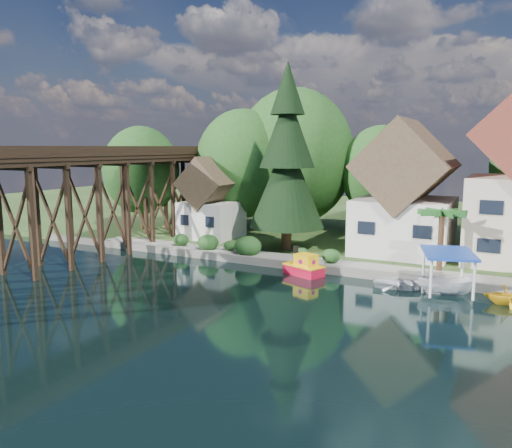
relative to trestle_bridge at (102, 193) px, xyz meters
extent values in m
plane|color=black|center=(16.00, -5.17, -5.35)|extent=(140.00, 140.00, 0.00)
cube|color=#2D451B|center=(16.00, 28.83, -5.10)|extent=(140.00, 52.00, 0.50)
cube|color=slate|center=(20.00, 2.83, -5.04)|extent=(60.00, 0.40, 0.62)
cube|color=gray|center=(22.00, 4.13, -4.82)|extent=(50.00, 2.60, 0.06)
cube|color=black|center=(0.00, -8.37, -1.35)|extent=(4.00, 0.36, 8.00)
cube|color=black|center=(0.00, -5.17, -1.35)|extent=(4.00, 0.36, 8.00)
cube|color=black|center=(0.00, -1.97, -1.35)|extent=(4.00, 0.36, 8.00)
cube|color=black|center=(0.00, 1.23, -1.35)|extent=(4.00, 0.36, 8.00)
cube|color=black|center=(0.00, 4.43, -1.35)|extent=(4.00, 0.36, 8.00)
cube|color=black|center=(0.00, 7.63, -1.35)|extent=(4.00, 0.36, 8.00)
cube|color=black|center=(0.00, 10.83, -1.35)|extent=(4.00, 0.36, 8.00)
cube|color=black|center=(0.00, 14.03, -1.35)|extent=(4.00, 0.36, 8.00)
cube|color=black|center=(0.00, 17.23, -1.35)|extent=(4.00, 0.36, 8.00)
cube|color=black|center=(0.00, 20.43, -1.35)|extent=(4.00, 0.36, 8.00)
cube|color=black|center=(-1.75, 0.83, 2.70)|extent=(0.35, 44.00, 0.35)
cube|color=black|center=(1.75, 0.83, 2.70)|extent=(0.35, 44.00, 0.35)
cube|color=black|center=(0.00, 0.83, 3.00)|extent=(4.00, 44.00, 0.30)
cube|color=black|center=(-2.00, 0.83, 3.55)|extent=(0.12, 44.00, 0.80)
cube|color=black|center=(2.00, 0.83, 3.55)|extent=(0.12, 44.00, 0.80)
cube|color=silver|center=(23.00, 10.83, -2.60)|extent=(7.50, 8.00, 4.50)
cube|color=#473225|center=(23.00, 10.83, 2.35)|extent=(7.64, 8.64, 7.64)
cube|color=black|center=(20.90, 6.79, -2.37)|extent=(1.35, 0.08, 1.00)
cube|color=black|center=(25.10, 6.79, -2.37)|extent=(1.35, 0.08, 1.00)
cube|color=black|center=(29.62, 7.04, -1.27)|extent=(1.53, 0.08, 1.00)
cube|color=silver|center=(5.00, 9.33, -3.10)|extent=(5.00, 5.00, 3.50)
cube|color=#473225|center=(5.00, 9.33, 0.45)|extent=(5.09, 5.40, 5.09)
cube|color=black|center=(3.60, 6.79, -2.92)|extent=(0.90, 0.08, 1.00)
cube|color=black|center=(6.40, 6.79, -2.92)|extent=(0.90, 0.08, 1.00)
cylinder|color=#382314|center=(6.00, 13.83, -2.60)|extent=(0.50, 0.50, 4.50)
ellipsoid|color=#21491A|center=(6.00, 13.83, 2.15)|extent=(4.40, 4.40, 5.06)
cylinder|color=#382314|center=(10.00, 17.83, -2.37)|extent=(0.50, 0.50, 4.95)
ellipsoid|color=#21491A|center=(10.00, 17.83, 2.85)|extent=(5.00, 5.00, 5.75)
cylinder|color=#382314|center=(19.00, 18.83, -2.82)|extent=(0.50, 0.50, 4.05)
ellipsoid|color=#21491A|center=(19.00, 18.83, 1.45)|extent=(4.00, 4.00, 4.60)
cylinder|color=#382314|center=(-4.00, 9.83, -2.82)|extent=(0.50, 0.50, 4.05)
ellipsoid|color=#21491A|center=(-4.00, 9.83, 1.45)|extent=(4.00, 4.00, 4.60)
ellipsoid|color=#183E16|center=(8.00, 4.03, -4.08)|extent=(1.98, 1.98, 1.53)
ellipsoid|color=#183E16|center=(10.00, 4.33, -4.25)|extent=(1.54, 1.54, 1.19)
ellipsoid|color=#183E16|center=(12.00, 3.83, -4.00)|extent=(2.20, 2.20, 1.70)
ellipsoid|color=#183E16|center=(5.00, 4.23, -4.17)|extent=(1.76, 1.76, 1.36)
ellipsoid|color=#183E16|center=(16.50, 4.43, -4.25)|extent=(1.54, 1.54, 1.19)
ellipsoid|color=#183E16|center=(19.00, 4.13, -4.17)|extent=(1.76, 1.76, 1.36)
cylinder|color=#382314|center=(13.83, 7.36, -3.40)|extent=(0.87, 0.87, 2.90)
cone|color=black|center=(13.83, 7.36, 0.96)|extent=(6.39, 6.39, 7.74)
cone|color=black|center=(13.83, 7.36, 5.31)|extent=(4.64, 4.64, 6.29)
cone|color=black|center=(13.83, 7.36, 8.70)|extent=(2.90, 2.90, 4.35)
cylinder|color=#382314|center=(26.61, 5.37, -2.85)|extent=(0.40, 0.40, 4.00)
ellipsoid|color=#1F511B|center=(26.61, 5.37, -0.67)|extent=(4.20, 4.20, 0.91)
cube|color=red|center=(17.79, 1.68, -5.02)|extent=(3.13, 2.39, 0.74)
cube|color=yellow|center=(17.79, 1.68, -4.62)|extent=(3.25, 2.51, 0.09)
cube|color=yellow|center=(17.96, 1.61, -4.23)|extent=(1.79, 1.57, 0.93)
cylinder|color=black|center=(17.01, 1.98, -3.63)|extent=(0.41, 0.41, 0.65)
cylinder|color=#980B5C|center=(17.75, 1.07, -4.23)|extent=(0.34, 0.19, 0.33)
cylinder|color=#980B5C|center=(18.17, 2.15, -4.23)|extent=(0.34, 0.19, 0.33)
cylinder|color=#980B5C|center=(18.65, 1.34, -4.23)|extent=(0.19, 0.34, 0.33)
imported|color=white|center=(24.84, 1.57, -4.96)|extent=(4.32, 3.53, 0.78)
imported|color=white|center=(27.60, 1.32, -4.68)|extent=(3.68, 2.17, 1.34)
cube|color=#193FA7|center=(27.60, 1.32, -2.67)|extent=(3.98, 4.91, 0.16)
cylinder|color=white|center=(29.26, -0.17, -3.87)|extent=(0.16, 0.16, 2.41)
cylinder|color=white|center=(28.27, 3.45, -3.87)|extent=(0.16, 0.16, 2.41)
cylinder|color=white|center=(26.93, -0.81, -3.87)|extent=(0.16, 0.16, 2.41)
cylinder|color=white|center=(25.94, 2.81, -3.87)|extent=(0.16, 0.16, 2.41)
imported|color=yellow|center=(31.00, 0.88, -4.69)|extent=(2.93, 2.68, 1.31)
camera|label=1|loc=(31.02, -31.23, 3.88)|focal=35.00mm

